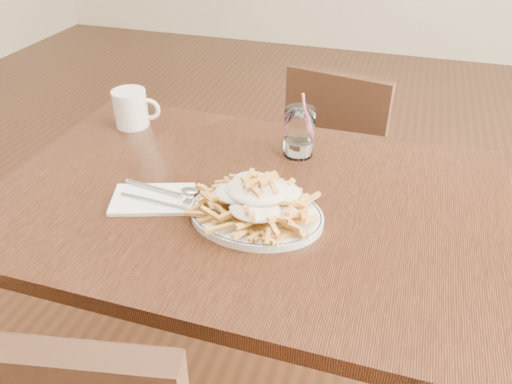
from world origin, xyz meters
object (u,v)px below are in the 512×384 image
(table, at_px, (248,221))
(coffee_mug, at_px, (132,108))
(loaded_fries, at_px, (256,195))
(chair_far, at_px, (340,154))
(fries_plate, at_px, (256,214))
(water_glass, at_px, (299,135))

(table, height_order, coffee_mug, coffee_mug)
(loaded_fries, height_order, coffee_mug, coffee_mug)
(chair_far, relative_size, fries_plate, 2.35)
(chair_far, distance_m, fries_plate, 0.91)
(table, relative_size, water_glass, 6.77)
(fries_plate, bearing_deg, loaded_fries, 116.57)
(chair_far, distance_m, coffee_mug, 0.84)
(fries_plate, bearing_deg, coffee_mug, 145.54)
(table, xyz_separation_m, coffee_mug, (-0.44, 0.25, 0.13))
(fries_plate, xyz_separation_m, coffee_mug, (-0.49, 0.33, 0.04))
(fries_plate, relative_size, water_glass, 1.95)
(table, xyz_separation_m, fries_plate, (0.05, -0.08, 0.09))
(chair_far, height_order, fries_plate, chair_far)
(fries_plate, height_order, water_glass, water_glass)
(chair_far, xyz_separation_m, water_glass, (-0.05, -0.55, 0.35))
(table, bearing_deg, coffee_mug, 150.21)
(table, relative_size, chair_far, 1.48)
(water_glass, bearing_deg, fries_plate, -94.02)
(loaded_fries, distance_m, water_glass, 0.31)
(chair_far, relative_size, coffee_mug, 5.90)
(chair_far, bearing_deg, coffee_mug, -136.48)
(loaded_fries, height_order, water_glass, water_glass)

